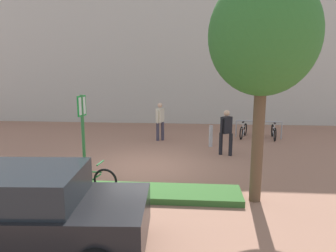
# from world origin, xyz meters

# --- Properties ---
(ground_plane) EXTENTS (60.00, 60.00, 0.00)m
(ground_plane) POSITION_xyz_m (0.00, 0.00, 0.00)
(ground_plane) COLOR #936651
(building_facade) EXTENTS (28.00, 1.20, 10.00)m
(building_facade) POSITION_xyz_m (0.00, 8.83, 5.00)
(building_facade) COLOR #B2ADA3
(building_facade) RESTS_ON ground
(planter_strip) EXTENTS (7.00, 1.10, 0.16)m
(planter_strip) POSITION_xyz_m (-0.67, -2.38, 0.08)
(planter_strip) COLOR #336028
(planter_strip) RESTS_ON ground
(tree_sidewalk) EXTENTS (2.52, 2.52, 5.38)m
(tree_sidewalk) POSITION_xyz_m (3.14, -2.45, 3.97)
(tree_sidewalk) COLOR brown
(tree_sidewalk) RESTS_ON ground
(parking_sign_post) EXTENTS (0.11, 0.36, 2.61)m
(parking_sign_post) POSITION_xyz_m (-1.22, -2.38, 1.70)
(parking_sign_post) COLOR #2D7238
(parking_sign_post) RESTS_ON ground
(bike_at_sign) EXTENTS (1.68, 0.42, 0.86)m
(bike_at_sign) POSITION_xyz_m (-1.23, -2.20, 0.35)
(bike_at_sign) COLOR black
(bike_at_sign) RESTS_ON ground
(bike_rack_cluster) EXTENTS (2.09, 1.69, 0.83)m
(bike_rack_cluster) POSITION_xyz_m (4.63, 4.70, 0.35)
(bike_rack_cluster) COLOR #99999E
(bike_rack_cluster) RESTS_ON ground
(bollard_steel) EXTENTS (0.16, 0.16, 0.90)m
(bollard_steel) POSITION_xyz_m (2.31, 2.89, 0.45)
(bollard_steel) COLOR #ADADB2
(bollard_steel) RESTS_ON ground
(person_suited_navy) EXTENTS (0.49, 0.45, 1.72)m
(person_suited_navy) POSITION_xyz_m (2.81, 1.65, 0.98)
(person_suited_navy) COLOR black
(person_suited_navy) RESTS_ON ground
(person_casual_tan) EXTENTS (0.37, 0.57, 1.72)m
(person_casual_tan) POSITION_xyz_m (0.08, 3.86, 0.98)
(person_casual_tan) COLOR #383342
(person_casual_tan) RESTS_ON ground
(car_black_suv) EXTENTS (4.40, 2.24, 1.54)m
(car_black_suv) POSITION_xyz_m (-1.43, -5.02, 0.76)
(car_black_suv) COLOR black
(car_black_suv) RESTS_ON ground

